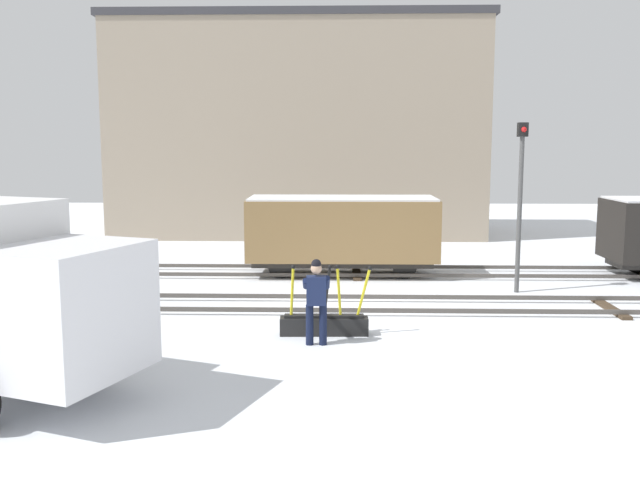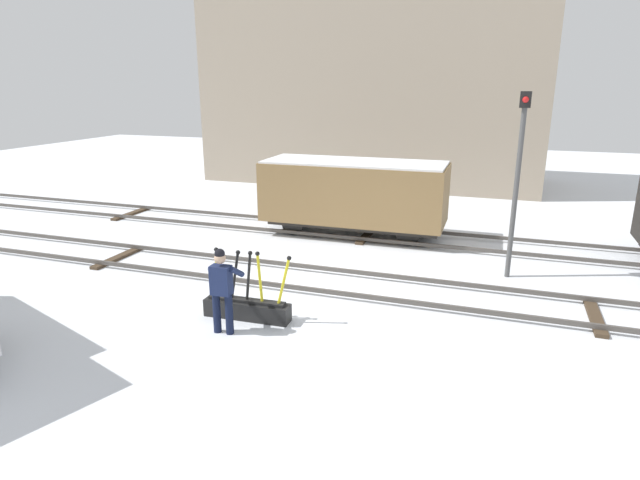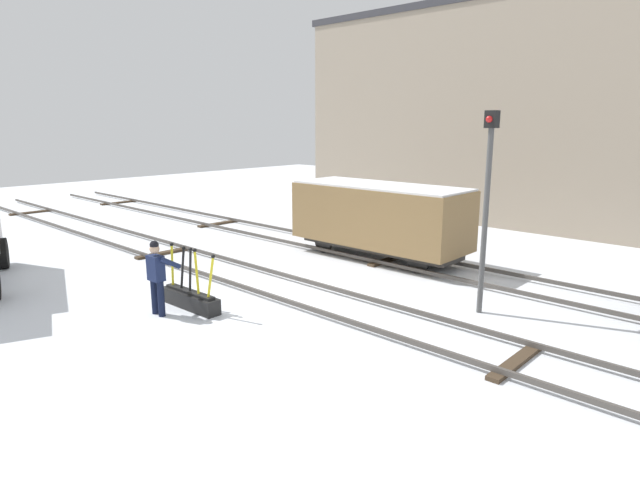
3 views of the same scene
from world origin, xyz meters
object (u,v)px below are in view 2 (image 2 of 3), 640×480
at_px(rail_worker, 222,286).
at_px(signal_post, 518,169).
at_px(freight_car_mid_siding, 354,193).
at_px(switch_lever_frame, 247,307).

bearing_deg(rail_worker, signal_post, 42.38).
xyz_separation_m(rail_worker, freight_car_mid_siding, (0.52, 7.34, 0.40)).
bearing_deg(switch_lever_frame, signal_post, 38.78).
relative_size(switch_lever_frame, signal_post, 0.42).
bearing_deg(freight_car_mid_siding, signal_post, -27.60).
xyz_separation_m(rail_worker, signal_post, (5.12, 4.99, 1.72)).
height_order(switch_lever_frame, freight_car_mid_siding, freight_car_mid_siding).
xyz_separation_m(switch_lever_frame, rail_worker, (-0.14, -0.71, 0.69)).
relative_size(switch_lever_frame, rail_worker, 1.11).
relative_size(rail_worker, signal_post, 0.38).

